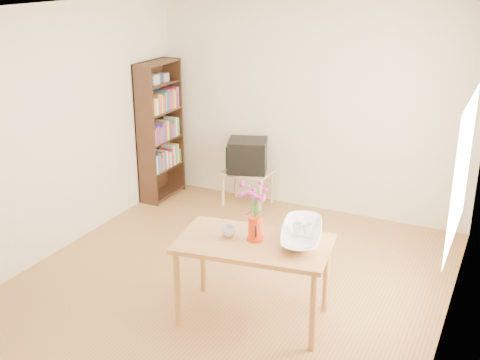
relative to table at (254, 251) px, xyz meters
The scene contains 11 objects.
room 0.87m from the table, 137.60° to the left, with size 4.50×4.50×4.50m.
table is the anchor object (origin of this frame).
tv_stand 2.65m from the table, 116.22° to the left, with size 0.60×0.45×0.46m.
bookshelf 3.16m from the table, 137.17° to the left, with size 0.28×0.70×1.80m.
pitcher 0.19m from the table, 91.03° to the left, with size 0.14×0.21×0.22m.
flowers 0.47m from the table, 92.25° to the left, with size 0.25×0.25×0.35m, color #E836B0, non-canonical shape.
mug 0.27m from the table, behind, with size 0.12×0.12×0.09m, color white.
bowl 0.53m from the table, 35.73° to the left, with size 0.52×0.52×0.49m, color white.
teacup_a 0.48m from the table, 39.23° to the left, with size 0.08×0.08×0.07m, color white.
teacup_b 0.55m from the table, 34.48° to the left, with size 0.08×0.08×0.07m, color white.
television 2.64m from the table, 116.09° to the left, with size 0.58×0.57×0.41m.
Camera 1 is at (2.35, -4.57, 2.99)m, focal length 45.00 mm.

